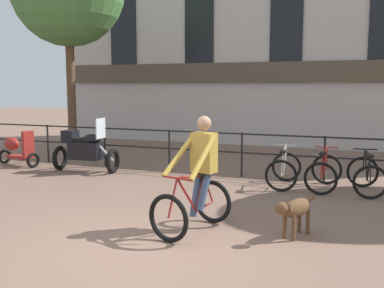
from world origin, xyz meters
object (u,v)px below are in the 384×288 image
Objects in this scene: dog at (295,209)px; parked_bicycle_near_lamp at (284,170)px; cyclist_with_bike at (197,180)px; parked_scooter at (17,149)px; parked_bicycle_mid_right at (366,175)px; parked_motorcycle at (85,149)px; parked_bicycle_mid_left at (324,173)px.

dog is 3.30m from parked_bicycle_near_lamp.
parked_bicycle_near_lamp is at bearing 125.95° from dog.
parked_scooter is at bearing 167.48° from cyclist_with_bike.
parked_bicycle_near_lamp and parked_bicycle_mid_right have the same top height.
parked_bicycle_mid_left is at bearing -92.80° from parked_motorcycle.
dog is at bearing 65.43° from parked_bicycle_mid_right.
cyclist_with_bike is 1.48× the size of parked_bicycle_near_lamp.
parked_bicycle_mid_left is at bearing 176.16° from parked_bicycle_near_lamp.
parked_motorcycle reaches higher than parked_bicycle_near_lamp.
parked_scooter reaches higher than parked_bicycle_mid_right.
parked_bicycle_mid_right is at bearing -78.36° from parked_scooter.
parked_bicycle_mid_left is 0.82m from parked_bicycle_mid_right.
dog is 3.22m from parked_bicycle_mid_left.
dog is 3.35m from parked_bicycle_mid_right.
parked_motorcycle reaches higher than dog.
dog is 0.83× the size of parked_bicycle_mid_left.
parked_scooter is (-7.12, -0.12, 0.10)m from parked_bicycle_near_lamp.
parked_scooter is at bearing 2.11° from parked_bicycle_mid_left.
parked_bicycle_mid_right is at bearing -93.00° from parked_motorcycle.
parked_bicycle_mid_right is at bearing 176.16° from parked_bicycle_near_lamp.
parked_motorcycle is at bearing -7.18° from parked_bicycle_mid_right.
cyclist_with_bike is 1.28× the size of parked_scooter.
parked_bicycle_near_lamp and parked_bicycle_mid_left have the same top height.
cyclist_with_bike is 1.42× the size of parked_bicycle_mid_right.
parked_bicycle_mid_right is (6.57, 0.16, -0.20)m from parked_motorcycle.
parked_bicycle_mid_right is (1.65, 0.00, 0.00)m from parked_bicycle_near_lamp.
cyclist_with_bike reaches higher than parked_bicycle_near_lamp.
parked_bicycle_mid_left is (5.74, 0.16, -0.20)m from parked_motorcycle.
parked_bicycle_mid_left is (1.51, 3.39, -0.41)m from cyclist_with_bike.
dog is at bearing -100.67° from parked_scooter.
parked_bicycle_mid_left is 0.84× the size of parked_scooter.
parked_scooter reaches higher than parked_bicycle_mid_left.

